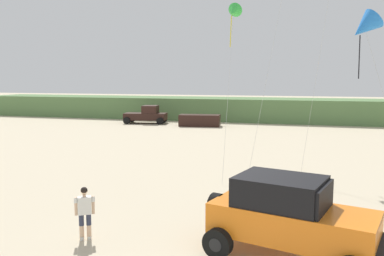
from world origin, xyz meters
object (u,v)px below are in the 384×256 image
object	(u,v)px
kite_blue_swept	(234,12)
kite_red_delta	(364,27)
distant_pickup	(147,115)
jeep	(289,216)
distant_sedan	(200,120)
person_watching	(85,210)

from	to	relation	value
kite_blue_swept	kite_red_delta	xyz separation A→B (m)	(6.60, -4.16, -1.56)
distant_pickup	kite_blue_swept	distance (m)	23.11
jeep	kite_blue_swept	world-z (taller)	kite_blue_swept
jeep	distant_sedan	size ratio (longest dim) A/B	1.19
kite_red_delta	person_watching	bearing A→B (deg)	-134.30
person_watching	kite_red_delta	size ratio (longest dim) A/B	0.21
person_watching	distant_pickup	bearing A→B (deg)	109.01
distant_sedan	kite_blue_swept	distance (m)	19.64
jeep	person_watching	size ratio (longest dim) A/B	3.01
jeep	kite_red_delta	world-z (taller)	kite_red_delta
distant_sedan	distant_pickup	bearing A→B (deg)	164.69
jeep	distant_pickup	world-z (taller)	jeep
distant_pickup	kite_red_delta	world-z (taller)	kite_red_delta
jeep	distant_pickup	size ratio (longest dim) A/B	1.04
distant_pickup	kite_red_delta	size ratio (longest dim) A/B	0.61
distant_sedan	kite_red_delta	world-z (taller)	kite_red_delta
jeep	person_watching	xyz separation A→B (m)	(-6.09, -0.43, -0.26)
person_watching	distant_pickup	distance (m)	32.52
person_watching	distant_sedan	xyz separation A→B (m)	(-4.28, 29.79, -0.34)
jeep	kite_blue_swept	xyz separation A→B (m)	(-3.93, 12.70, 7.56)
distant_pickup	distant_sedan	bearing A→B (deg)	-8.60
distant_sedan	jeep	bearing A→B (deg)	-77.25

